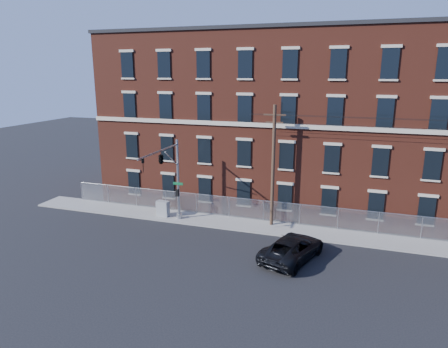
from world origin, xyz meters
TOP-DOWN VIEW (x-y plane):
  - ground at (0.00, 0.00)m, footprint 140.00×140.00m
  - sidewalk at (12.00, 5.00)m, footprint 65.00×3.00m
  - mill_building at (12.00, 13.93)m, footprint 55.30×14.32m
  - chain_link_fence at (12.00, 6.30)m, footprint 59.06×0.06m
  - traffic_signal_mast at (-6.00, 2.18)m, footprint 0.90×6.75m
  - utility_pole_near at (2.00, 5.60)m, footprint 1.80×0.28m
  - pickup_truck at (4.64, -0.08)m, footprint 4.42×6.41m
  - utility_cabinet at (-7.61, 4.57)m, footprint 1.15×0.65m

SIDE VIEW (x-z plane):
  - ground at x=0.00m, z-range 0.00..0.00m
  - sidewalk at x=12.00m, z-range 0.00..0.12m
  - utility_cabinet at x=-7.61m, z-range 0.12..1.50m
  - pickup_truck at x=4.64m, z-range 0.00..1.63m
  - chain_link_fence at x=12.00m, z-range 0.13..1.98m
  - utility_pole_near at x=2.00m, z-range 0.34..10.34m
  - traffic_signal_mast at x=-6.00m, z-range 1.89..8.89m
  - mill_building at x=12.00m, z-range 0.00..16.30m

